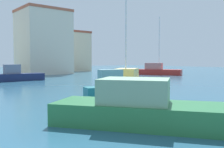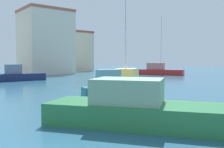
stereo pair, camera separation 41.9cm
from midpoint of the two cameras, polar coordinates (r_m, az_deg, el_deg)
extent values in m
plane|color=#285670|center=(29.06, -4.35, -2.02)|extent=(160.00, 160.00, 0.00)
cube|color=#B22823|center=(45.74, 11.40, 0.42)|extent=(5.71, 8.15, 0.99)
cube|color=#C4716E|center=(45.92, 10.26, 1.79)|extent=(2.77, 3.40, 1.17)
cylinder|color=silver|center=(45.80, 11.47, 6.96)|extent=(0.12, 0.12, 9.46)
cube|color=#19234C|center=(34.01, -20.12, -0.68)|extent=(6.41, 2.31, 0.92)
cube|color=slate|center=(33.78, -21.37, 1.07)|extent=(1.95, 1.35, 1.18)
cube|color=gold|center=(23.92, 3.61, -2.24)|extent=(7.62, 6.47, 0.73)
cube|color=#DFCD77|center=(24.43, 3.91, 0.01)|extent=(3.45, 3.21, 1.09)
cylinder|color=silver|center=(24.04, 3.66, 10.92)|extent=(0.12, 0.12, 10.27)
cube|color=#1E707A|center=(17.36, 1.34, -4.13)|extent=(4.68, 2.48, 0.81)
cube|color=#6B9CA2|center=(17.09, -0.16, -0.92)|extent=(1.76, 1.27, 1.16)
cube|color=#28703D|center=(10.01, 10.48, -9.32)|extent=(6.76, 8.27, 0.90)
cube|color=gray|center=(9.99, 4.95, -3.84)|extent=(3.17, 3.34, 0.98)
cube|color=beige|center=(50.46, -14.78, 6.80)|extent=(8.63, 8.42, 11.87)
cube|color=#B25B42|center=(51.24, -14.88, 13.72)|extent=(8.80, 8.59, 0.50)
cube|color=beige|center=(63.66, -8.48, 4.91)|extent=(6.22, 8.64, 9.27)
cube|color=#9E4733|center=(64.01, -8.52, 9.29)|extent=(6.35, 8.81, 0.50)
camera|label=1|loc=(0.21, -89.53, 0.03)|focal=39.81mm
camera|label=2|loc=(0.21, 90.47, -0.03)|focal=39.81mm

